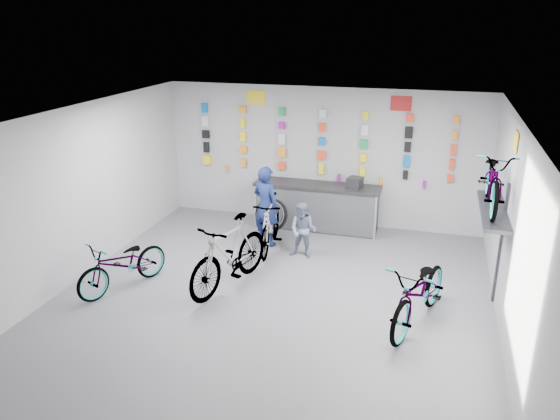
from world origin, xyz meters
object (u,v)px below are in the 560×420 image
(bike_left, at_px, (123,264))
(bike_service, at_px, (270,224))
(bike_center, at_px, (229,254))
(customer, at_px, (303,230))
(counter, at_px, (317,207))
(clerk, at_px, (266,206))
(bike_right, at_px, (420,293))

(bike_left, bearing_deg, bike_service, 74.25)
(bike_center, xyz_separation_m, bike_service, (0.20, 1.72, -0.07))
(bike_service, distance_m, customer, 0.73)
(counter, height_order, clerk, clerk)
(counter, bearing_deg, bike_right, -55.71)
(bike_center, relative_size, bike_service, 1.13)
(bike_left, bearing_deg, bike_right, 26.61)
(counter, height_order, bike_right, bike_right)
(bike_left, xyz_separation_m, clerk, (1.73, 2.51, 0.36))
(bike_right, relative_size, customer, 1.84)
(bike_left, height_order, bike_service, bike_service)
(bike_center, relative_size, customer, 1.87)
(bike_service, height_order, customer, customer)
(bike_service, bearing_deg, bike_center, -102.95)
(clerk, bearing_deg, bike_center, 110.53)
(bike_center, xyz_separation_m, bike_right, (3.16, -0.34, -0.08))
(counter, relative_size, bike_right, 1.34)
(bike_right, bearing_deg, bike_service, 162.85)
(bike_service, bearing_deg, bike_right, -41.25)
(counter, relative_size, clerk, 1.65)
(bike_service, bearing_deg, counter, 58.89)
(bike_right, height_order, customer, customer)
(bike_center, bearing_deg, counter, 91.85)
(bike_center, bearing_deg, clerk, 105.81)
(bike_left, height_order, bike_center, bike_center)
(counter, bearing_deg, bike_left, -124.64)
(counter, height_order, customer, customer)
(counter, xyz_separation_m, customer, (0.08, -1.54, 0.06))
(counter, distance_m, bike_center, 3.19)
(clerk, distance_m, customer, 1.00)
(bike_left, relative_size, clerk, 1.06)
(counter, xyz_separation_m, bike_center, (-0.82, -3.08, 0.13))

